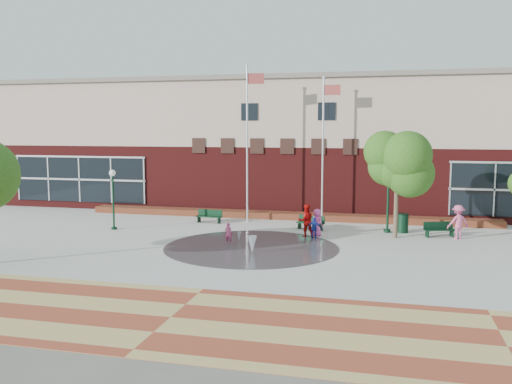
% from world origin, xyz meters
% --- Properties ---
extents(ground, '(120.00, 120.00, 0.00)m').
position_xyz_m(ground, '(0.00, 0.00, 0.00)').
color(ground, '#666056').
rests_on(ground, ground).
extents(plaza_concrete, '(46.00, 18.00, 0.01)m').
position_xyz_m(plaza_concrete, '(0.00, 4.00, 0.00)').
color(plaza_concrete, '#A8A8A0').
rests_on(plaza_concrete, ground).
extents(paver_band, '(46.00, 6.00, 0.01)m').
position_xyz_m(paver_band, '(0.00, -7.00, 0.00)').
color(paver_band, brown).
rests_on(paver_band, ground).
extents(splash_pad, '(8.40, 8.40, 0.01)m').
position_xyz_m(splash_pad, '(0.00, 3.00, 0.00)').
color(splash_pad, '#383A3D').
rests_on(splash_pad, ground).
extents(library_building, '(44.40, 10.40, 9.20)m').
position_xyz_m(library_building, '(0.00, 17.48, 4.64)').
color(library_building, '#521313').
rests_on(library_building, ground).
extents(flower_bed, '(26.00, 1.20, 0.40)m').
position_xyz_m(flower_bed, '(0.00, 11.60, 0.00)').
color(flower_bed, maroon).
rests_on(flower_bed, ground).
extents(flagpole_left, '(1.11, 0.29, 9.52)m').
position_xyz_m(flagpole_left, '(-1.95, 9.98, 5.30)').
color(flagpole_left, silver).
rests_on(flagpole_left, ground).
extents(flagpole_right, '(1.09, 0.18, 8.82)m').
position_xyz_m(flagpole_right, '(2.51, 11.00, 4.93)').
color(flagpole_right, silver).
rests_on(flagpole_right, ground).
extents(lamp_left, '(0.36, 0.36, 3.42)m').
position_xyz_m(lamp_left, '(-8.74, 5.73, 2.12)').
color(lamp_left, black).
rests_on(lamp_left, ground).
extents(lamp_right, '(0.43, 0.43, 4.04)m').
position_xyz_m(lamp_right, '(6.38, 8.47, 2.51)').
color(lamp_right, black).
rests_on(lamp_right, ground).
extents(bench_left, '(1.63, 0.59, 0.80)m').
position_xyz_m(bench_left, '(-4.17, 9.08, 0.26)').
color(bench_left, black).
rests_on(bench_left, ground).
extents(bench_mid, '(1.67, 0.89, 0.81)m').
position_xyz_m(bench_mid, '(2.14, 8.26, 0.26)').
color(bench_mid, black).
rests_on(bench_mid, ground).
extents(bench_right, '(1.67, 0.94, 0.81)m').
position_xyz_m(bench_right, '(9.06, 7.83, 0.26)').
color(bench_right, black).
rests_on(bench_right, ground).
extents(trash_can, '(0.66, 0.66, 1.08)m').
position_xyz_m(trash_can, '(7.19, 8.62, 0.55)').
color(trash_can, black).
rests_on(trash_can, ground).
extents(tree_mid, '(3.20, 3.20, 5.39)m').
position_xyz_m(tree_mid, '(6.79, 7.08, 3.93)').
color(tree_mid, '#4A3A29').
rests_on(tree_mid, ground).
extents(water_jet_a, '(0.41, 0.41, 0.80)m').
position_xyz_m(water_jet_a, '(0.36, 1.77, 0.00)').
color(water_jet_a, white).
rests_on(water_jet_a, ground).
extents(water_jet_b, '(0.22, 0.22, 0.50)m').
position_xyz_m(water_jet_b, '(-0.92, 4.13, 0.00)').
color(water_jet_b, white).
rests_on(water_jet_b, ground).
extents(child_splash, '(0.40, 0.27, 1.06)m').
position_xyz_m(child_splash, '(-1.33, 3.62, 0.53)').
color(child_splash, '#D54478').
rests_on(child_splash, ground).
extents(adult_red, '(1.04, 0.94, 1.75)m').
position_xyz_m(adult_red, '(2.18, 6.22, 0.87)').
color(adult_red, '#B50B0A').
rests_on(adult_red, ground).
extents(adult_pink, '(0.85, 0.79, 1.46)m').
position_xyz_m(adult_pink, '(2.72, 6.63, 0.73)').
color(adult_pink, '#E550A8').
rests_on(adult_pink, ground).
extents(child_blue, '(0.71, 0.35, 1.17)m').
position_xyz_m(child_blue, '(2.69, 5.78, 0.58)').
color(child_blue, '#1D349E').
rests_on(child_blue, ground).
extents(person_bench, '(1.33, 1.07, 1.79)m').
position_xyz_m(person_bench, '(9.94, 7.53, 0.90)').
color(person_bench, '#CE5281').
rests_on(person_bench, ground).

